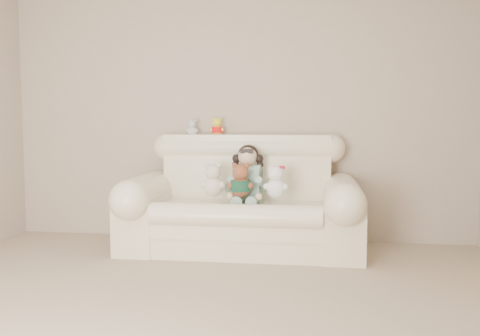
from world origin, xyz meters
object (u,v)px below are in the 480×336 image
at_px(white_cat, 276,179).
at_px(sofa, 242,193).
at_px(brown_teddy, 241,177).
at_px(seated_child, 248,173).
at_px(cream_teddy, 213,177).

bearing_deg(white_cat, sofa, -178.28).
distance_m(sofa, brown_teddy, 0.20).
distance_m(sofa, seated_child, 0.19).
bearing_deg(white_cat, seated_child, 166.34).
xyz_separation_m(seated_child, white_cat, (0.27, -0.21, -0.02)).
bearing_deg(white_cat, brown_teddy, -157.73).
distance_m(white_cat, cream_teddy, 0.55).
relative_size(sofa, cream_teddy, 6.09).
bearing_deg(cream_teddy, sofa, 15.59).
xyz_separation_m(white_cat, cream_teddy, (-0.55, 0.03, 0.01)).
relative_size(seated_child, brown_teddy, 1.53).
height_order(brown_teddy, cream_teddy, brown_teddy).
height_order(white_cat, cream_teddy, cream_teddy).
bearing_deg(brown_teddy, seated_child, 74.77).
bearing_deg(sofa, brown_teddy, -86.30).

